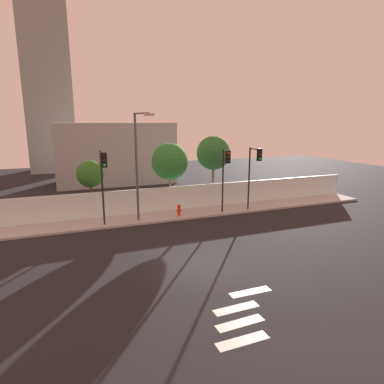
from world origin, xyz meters
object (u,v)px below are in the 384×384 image
(fire_hydrant, at_px, (179,210))
(street_lamp_curbside, at_px, (138,159))
(roadside_tree_leftmost, at_px, (90,174))
(roadside_tree_midright, at_px, (213,153))
(roadside_tree_midleft, at_px, (170,162))
(traffic_light_center, at_px, (226,168))
(traffic_light_right, at_px, (103,173))
(traffic_light_left, at_px, (255,165))

(fire_hydrant, bearing_deg, street_lamp_curbside, -176.82)
(roadside_tree_leftmost, xyz_separation_m, roadside_tree_midright, (9.93, 0.00, 1.19))
(fire_hydrant, height_order, roadside_tree_midleft, roadside_tree_midleft)
(traffic_light_center, height_order, street_lamp_curbside, street_lamp_curbside)
(traffic_light_right, relative_size, street_lamp_curbside, 0.67)
(roadside_tree_leftmost, bearing_deg, roadside_tree_midleft, 0.00)
(traffic_light_left, relative_size, roadside_tree_leftmost, 1.18)
(roadside_tree_midright, bearing_deg, traffic_light_left, -70.00)
(roadside_tree_leftmost, bearing_deg, fire_hydrant, -30.19)
(traffic_light_right, bearing_deg, street_lamp_curbside, 15.56)
(traffic_light_left, height_order, roadside_tree_midleft, roadside_tree_midleft)
(traffic_light_right, bearing_deg, roadside_tree_midleft, 36.54)
(traffic_light_left, bearing_deg, street_lamp_curbside, 176.14)
(traffic_light_right, height_order, roadside_tree_midright, roadside_tree_midright)
(traffic_light_center, relative_size, roadside_tree_leftmost, 1.16)
(roadside_tree_midleft, distance_m, roadside_tree_midright, 3.85)
(traffic_light_left, bearing_deg, roadside_tree_midleft, 142.44)
(street_lamp_curbside, distance_m, roadside_tree_midright, 7.87)
(traffic_light_center, relative_size, roadside_tree_midright, 0.83)
(traffic_light_left, relative_size, street_lamp_curbside, 0.66)
(fire_hydrant, bearing_deg, traffic_light_left, -7.37)
(traffic_light_center, height_order, roadside_tree_midright, roadside_tree_midright)
(roadside_tree_midleft, bearing_deg, traffic_light_left, -37.56)
(traffic_light_center, distance_m, roadside_tree_midleft, 4.97)
(roadside_tree_midleft, relative_size, roadside_tree_midright, 0.91)
(traffic_light_right, xyz_separation_m, fire_hydrant, (5.20, 0.81, -3.10))
(traffic_light_left, relative_size, roadside_tree_midleft, 0.93)
(traffic_light_right, relative_size, roadside_tree_midright, 0.86)
(roadside_tree_midright, bearing_deg, traffic_light_center, -102.46)
(roadside_tree_midleft, bearing_deg, roadside_tree_midright, 0.00)
(roadside_tree_leftmost, bearing_deg, roadside_tree_midright, 0.00)
(roadside_tree_midleft, bearing_deg, street_lamp_curbside, -132.91)
(street_lamp_curbside, bearing_deg, traffic_light_center, -4.99)
(traffic_light_right, height_order, fire_hydrant, traffic_light_right)
(street_lamp_curbside, distance_m, roadside_tree_midleft, 4.82)
(fire_hydrant, xyz_separation_m, roadside_tree_midleft, (0.39, 3.33, 3.07))
(traffic_light_center, height_order, roadside_tree_leftmost, traffic_light_center)
(traffic_light_left, distance_m, traffic_light_center, 2.37)
(traffic_light_right, bearing_deg, roadside_tree_midright, 23.79)
(roadside_tree_leftmost, height_order, roadside_tree_midright, roadside_tree_midright)
(traffic_light_right, xyz_separation_m, street_lamp_curbside, (2.35, 0.65, 0.71))
(traffic_light_left, xyz_separation_m, street_lamp_curbside, (-8.53, 0.58, 0.77))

